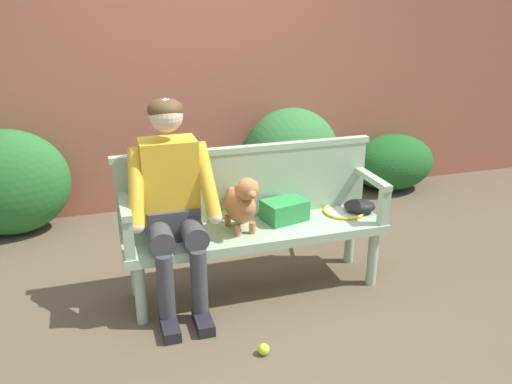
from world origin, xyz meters
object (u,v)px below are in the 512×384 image
(tennis_racket, at_px, (343,210))
(sports_bag, at_px, (285,210))
(garden_bench, at_px, (256,236))
(dog_on_bench, at_px, (242,203))
(person_seated, at_px, (172,198))
(baseball_glove, at_px, (359,206))
(tennis_ball, at_px, (264,349))

(tennis_racket, distance_m, sports_bag, 0.45)
(garden_bench, bearing_deg, tennis_racket, 7.90)
(garden_bench, distance_m, dog_on_bench, 0.28)
(dog_on_bench, xyz_separation_m, tennis_racket, (0.77, 0.12, -0.19))
(person_seated, distance_m, tennis_racket, 1.24)
(baseball_glove, height_order, sports_bag, sports_bag)
(person_seated, height_order, baseball_glove, person_seated)
(person_seated, xyz_separation_m, dog_on_bench, (0.43, -0.02, -0.08))
(dog_on_bench, height_order, tennis_racket, dog_on_bench)
(baseball_glove, bearing_deg, sports_bag, -162.26)
(person_seated, bearing_deg, dog_on_bench, -2.48)
(tennis_racket, relative_size, baseball_glove, 2.65)
(person_seated, distance_m, dog_on_bench, 0.44)
(dog_on_bench, xyz_separation_m, tennis_ball, (-0.06, -0.66, -0.62))
(person_seated, relative_size, dog_on_bench, 3.35)
(sports_bag, height_order, tennis_ball, sports_bag)
(dog_on_bench, relative_size, tennis_ball, 5.99)
(garden_bench, bearing_deg, person_seated, -179.20)
(dog_on_bench, bearing_deg, person_seated, 177.52)
(person_seated, relative_size, sports_bag, 4.73)
(tennis_racket, height_order, sports_bag, sports_bag)
(person_seated, height_order, sports_bag, person_seated)
(baseball_glove, relative_size, sports_bag, 0.79)
(tennis_racket, height_order, baseball_glove, baseball_glove)
(dog_on_bench, distance_m, tennis_racket, 0.80)
(tennis_ball, bearing_deg, baseball_glove, 37.71)
(tennis_racket, bearing_deg, sports_bag, -176.96)
(tennis_racket, xyz_separation_m, tennis_ball, (-0.84, -0.78, -0.43))
(garden_bench, relative_size, dog_on_bench, 4.35)
(baseball_glove, height_order, tennis_ball, baseball_glove)
(baseball_glove, distance_m, tennis_ball, 1.27)
(garden_bench, height_order, dog_on_bench, dog_on_bench)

